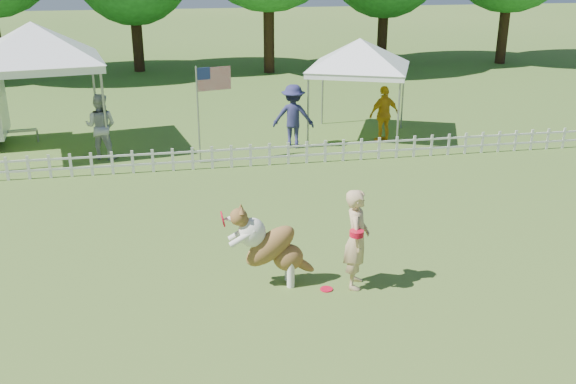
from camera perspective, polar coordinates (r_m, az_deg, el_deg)
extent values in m
plane|color=#2E5A1C|center=(10.44, 0.46, -9.56)|extent=(120.00, 120.00, 0.00)
imported|color=tan|center=(10.55, 6.12, -4.15)|extent=(0.58, 0.72, 1.70)
cylinder|color=red|center=(10.75, 3.44, -8.61)|extent=(0.26, 0.26, 0.02)
imported|color=#AAAAAF|center=(18.00, -16.29, 5.63)|extent=(1.01, 0.88, 1.76)
imported|color=#25254F|center=(18.29, 0.47, 6.74)|extent=(1.30, 0.95, 1.81)
imported|color=orange|center=(19.04, 8.53, 6.85)|extent=(1.05, 0.66, 1.67)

